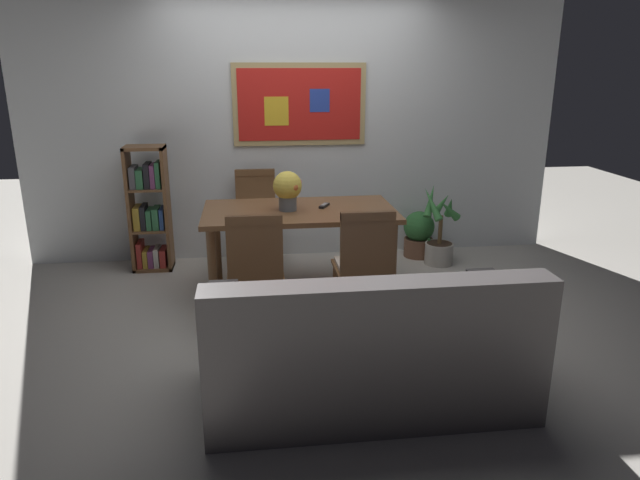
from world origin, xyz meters
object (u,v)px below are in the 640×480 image
Objects in this scene: bookshelf at (149,212)px; tv_remote at (324,206)px; dining_chair_near_left at (255,263)px; flower_vase at (288,188)px; dining_chair_near_right at (364,259)px; dining_chair_far_left at (256,210)px; potted_ivy at (419,234)px; dining_table at (299,220)px; leather_couch at (368,354)px; potted_palm at (439,236)px.

bookshelf reaches higher than tv_remote.
tv_remote is at bearing 54.25° from dining_chair_near_left.
flower_vase is at bearing -31.98° from bookshelf.
dining_chair_far_left is at bearing 115.52° from dining_chair_near_right.
flower_vase is at bearing -149.33° from potted_ivy.
flower_vase reaches higher than dining_table.
bookshelf is (-1.73, 1.53, 0.02)m from dining_chair_near_right.
dining_chair_near_right is at bearing -41.41° from bookshelf.
dining_chair_far_left is at bearing 1.55° from bookshelf.
dining_chair_near_right is 0.97m from flower_vase.
dining_chair_near_right is 1.72m from dining_chair_far_left.
flower_vase reaches higher than leather_couch.
dining_chair_far_left is 1.78m from potted_palm.
potted_ivy is 1.73m from flower_vase.
tv_remote is at bearing 90.26° from leather_couch.
dining_chair_far_left reaches higher than dining_table.
bookshelf reaches higher than potted_ivy.
leather_couch is at bearing -58.03° from bookshelf.
potted_ivy is 1.50× the size of flower_vase.
tv_remote reaches higher than dining_table.
dining_chair_far_left is at bearing 88.73° from dining_chair_near_left.
flower_vase is (-0.32, 1.72, 0.60)m from leather_couch.
potted_palm is at bearing 22.09° from tv_remote.
dining_chair_far_left is at bearing 107.47° from flower_vase.
dining_table is at bearing -165.43° from tv_remote.
dining_chair_near_right is 1.89× the size of potted_ivy.
bookshelf is 1.50× the size of potted_palm.
potted_ivy is 1.39m from tv_remote.
bookshelf reaches higher than dining_chair_near_right.
potted_ivy is at bearing 34.75° from tv_remote.
bookshelf is at bearing 121.97° from leather_couch.
leather_couch is 1.85m from tv_remote.
dining_chair_near_right reaches higher than leather_couch.
leather_couch is 2.95m from bookshelf.
tv_remote is (-0.18, 0.83, 0.20)m from dining_chair_near_right.
leather_couch is (-0.17, -0.97, -0.23)m from dining_chair_near_right.
leather_couch is 2.31× the size of potted_palm.
dining_chair_near_left is 1.17m from leather_couch.
leather_couch is 1.54× the size of bookshelf.
flower_vase is (0.29, 0.75, 0.37)m from dining_chair_near_left.
dining_chair_near_right is 1.17× the size of potted_palm.
leather_couch is (0.60, -0.97, -0.23)m from dining_chair_near_left.
dining_chair_near_right is 5.73× the size of tv_remote.
leather_couch reaches higher than potted_ivy.
potted_ivy is at bearing 115.70° from potted_palm.
dining_chair_near_left is 1.89× the size of potted_ivy.
potted_ivy is at bearing 60.56° from dining_chair_near_right.
dining_chair_near_right is 1.82m from potted_ivy.
bookshelf is 7.35× the size of tv_remote.
dining_table is at bearing 12.53° from flower_vase.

